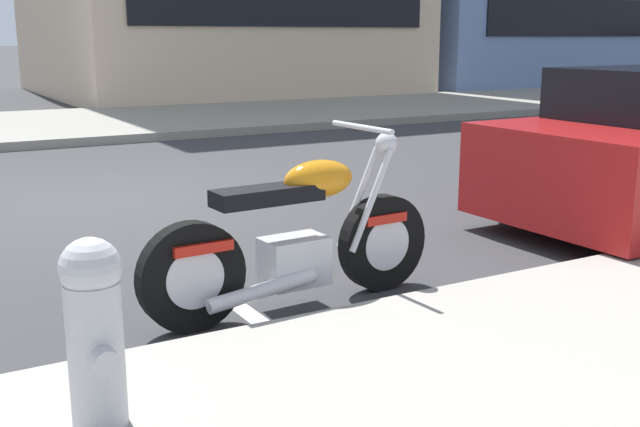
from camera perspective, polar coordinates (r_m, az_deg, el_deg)
ground_plane at (r=8.22m, az=-16.29°, el=0.84°), size 260.00×260.00×0.00m
sidewalk_far_curb at (r=20.09m, az=13.99°, el=8.13°), size 120.00×5.00×0.14m
parking_stall_stripe at (r=4.95m, az=-6.34°, el=-6.64°), size 0.12×2.20×0.01m
parked_motorcycle at (r=4.74m, az=-1.70°, el=-2.06°), size 2.02×0.62×1.12m
fire_hydrant at (r=3.16m, az=-16.38°, el=-8.15°), size 0.24×0.36×0.78m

